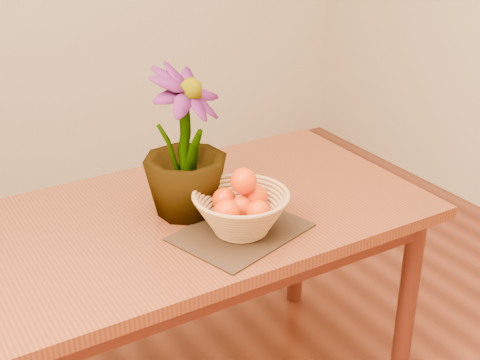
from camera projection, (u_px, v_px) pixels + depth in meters
table at (200, 235)px, 2.10m from camera, size 1.40×0.80×0.75m
placemat at (241, 232)px, 1.93m from camera, size 0.43×0.37×0.01m
wicker_basket at (241, 214)px, 1.91m from camera, size 0.28×0.28×0.11m
orange_pile at (241, 201)px, 1.90m from camera, size 0.20×0.19×0.14m
potted_plant at (185, 144)px, 1.95m from camera, size 0.35×0.35×0.45m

